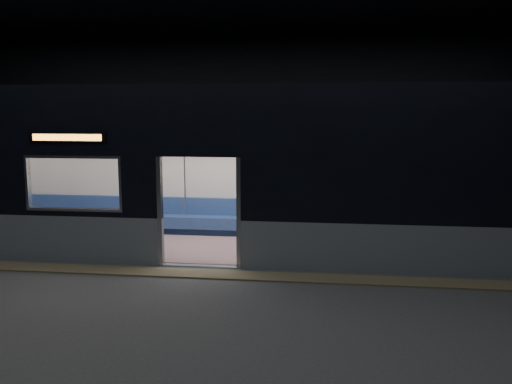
# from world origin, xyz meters

# --- Properties ---
(station_floor) EXTENTS (24.00, 14.00, 0.01)m
(station_floor) POSITION_xyz_m (0.00, 0.00, -0.01)
(station_floor) COLOR #47494C
(station_floor) RESTS_ON ground
(station_envelope) EXTENTS (24.00, 14.00, 5.00)m
(station_envelope) POSITION_xyz_m (0.00, 0.00, 3.66)
(station_envelope) COLOR black
(station_envelope) RESTS_ON station_floor
(tactile_strip) EXTENTS (22.80, 0.50, 0.03)m
(tactile_strip) POSITION_xyz_m (0.00, 0.55, 0.01)
(tactile_strip) COLOR #8C7F59
(tactile_strip) RESTS_ON station_floor
(metro_car) EXTENTS (18.00, 3.04, 3.35)m
(metro_car) POSITION_xyz_m (-0.00, 2.54, 1.85)
(metro_car) COLOR gray
(metro_car) RESTS_ON station_floor
(passenger) EXTENTS (0.46, 0.75, 1.43)m
(passenger) POSITION_xyz_m (2.58, 3.55, 0.82)
(passenger) COLOR black
(passenger) RESTS_ON metro_car
(handbag) EXTENTS (0.35, 0.31, 0.16)m
(handbag) POSITION_xyz_m (2.62, 3.31, 0.70)
(handbag) COLOR black
(handbag) RESTS_ON passenger
(transit_map) EXTENTS (1.05, 0.03, 0.68)m
(transit_map) POSITION_xyz_m (5.00, 3.85, 1.49)
(transit_map) COLOR white
(transit_map) RESTS_ON metro_car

